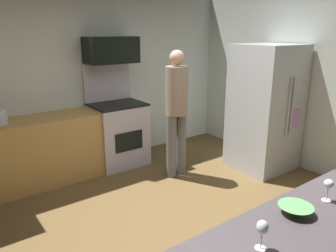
{
  "coord_description": "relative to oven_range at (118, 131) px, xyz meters",
  "views": [
    {
      "loc": [
        -1.82,
        -2.25,
        1.99
      ],
      "look_at": [
        0.07,
        0.3,
        1.05
      ],
      "focal_mm": 34.72,
      "sensor_mm": 36.0,
      "label": 1
    }
  ],
  "objects": [
    {
      "name": "ground_plane",
      "position": [
        -0.36,
        -1.97,
        -0.53
      ],
      "size": [
        5.2,
        4.8,
        0.02
      ],
      "primitive_type": "cube",
      "color": "brown"
    },
    {
      "name": "wall_back",
      "position": [
        -0.36,
        0.37,
        0.78
      ],
      "size": [
        5.2,
        0.12,
        2.6
      ],
      "primitive_type": "cube",
      "color": "silver",
      "rests_on": "ground"
    },
    {
      "name": "wall_right",
      "position": [
        2.18,
        -1.97,
        0.78
      ],
      "size": [
        0.12,
        4.8,
        2.6
      ],
      "primitive_type": "cube",
      "color": "silver",
      "rests_on": "ground"
    },
    {
      "name": "lower_cabinet_run",
      "position": [
        -1.26,
        0.01,
        -0.07
      ],
      "size": [
        2.4,
        0.6,
        0.9
      ],
      "primitive_type": "cube",
      "color": "#B48B47",
      "rests_on": "ground"
    },
    {
      "name": "oven_range",
      "position": [
        0.0,
        0.0,
        0.0
      ],
      "size": [
        0.76,
        0.65,
        1.53
      ],
      "color": "#BBB4C0",
      "rests_on": "ground"
    },
    {
      "name": "microwave",
      "position": [
        0.0,
        0.09,
        1.2
      ],
      "size": [
        0.74,
        0.38,
        0.37
      ],
      "primitive_type": "cube",
      "color": "black",
      "rests_on": "oven_range"
    },
    {
      "name": "refrigerator",
      "position": [
        1.67,
        -1.39,
        0.39
      ],
      "size": [
        0.86,
        0.8,
        1.81
      ],
      "color": "silver",
      "rests_on": "ground"
    },
    {
      "name": "person_cook",
      "position": [
        0.45,
        -0.86,
        0.47
      ],
      "size": [
        0.31,
        0.3,
        1.75
      ],
      "color": "slate",
      "rests_on": "ground"
    },
    {
      "name": "mixing_bowl_large",
      "position": [
        -0.49,
        -3.27,
        0.41
      ],
      "size": [
        0.21,
        0.21,
        0.05
      ],
      "primitive_type": "cone",
      "rotation": [
        3.14,
        0.0,
        0.0
      ],
      "color": "#5CA25B",
      "rests_on": "counter_island"
    },
    {
      "name": "wine_glass_near",
      "position": [
        -0.18,
        -3.3,
        0.5
      ],
      "size": [
        0.06,
        0.06,
        0.16
      ],
      "color": "silver",
      "rests_on": "counter_island"
    },
    {
      "name": "wine_glass_mid",
      "position": [
        -0.94,
        -3.36,
        0.5
      ],
      "size": [
        0.06,
        0.06,
        0.17
      ],
      "color": "silver",
      "rests_on": "counter_island"
    }
  ]
}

